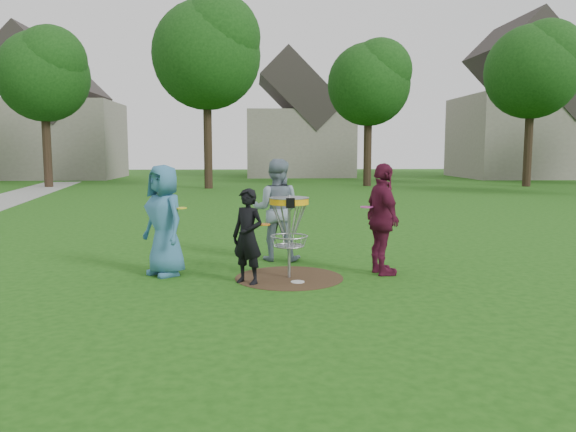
{
  "coord_description": "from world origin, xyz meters",
  "views": [
    {
      "loc": [
        -0.59,
        -9.11,
        2.13
      ],
      "look_at": [
        0.0,
        0.3,
        1.0
      ],
      "focal_mm": 35.0,
      "sensor_mm": 36.0,
      "label": 1
    }
  ],
  "objects": [
    {
      "name": "disc_on_grass",
      "position": [
        0.11,
        -0.34,
        0.01
      ],
      "size": [
        0.22,
        0.22,
        0.02
      ],
      "primitive_type": "cylinder",
      "color": "silver",
      "rests_on": "ground"
    },
    {
      "name": "player_maroon",
      "position": [
        1.59,
        0.17,
        0.95
      ],
      "size": [
        0.66,
        1.18,
        1.89
      ],
      "primitive_type": "imported",
      "rotation": [
        0.0,
        0.0,
        1.75
      ],
      "color": "#59142E",
      "rests_on": "ground"
    },
    {
      "name": "player_blue",
      "position": [
        -2.08,
        0.35,
        0.93
      ],
      "size": [
        1.05,
        1.08,
        1.87
      ],
      "primitive_type": "imported",
      "rotation": [
        0.0,
        0.0,
        -0.84
      ],
      "color": "teal",
      "rests_on": "ground"
    },
    {
      "name": "player_black",
      "position": [
        -0.68,
        -0.34,
        0.76
      ],
      "size": [
        0.66,
        0.62,
        1.52
      ],
      "primitive_type": "imported",
      "rotation": [
        0.0,
        0.0,
        -0.64
      ],
      "color": "black",
      "rests_on": "ground"
    },
    {
      "name": "house_row",
      "position": [
        4.78,
        33.07,
        4.14
      ],
      "size": [
        44.5,
        10.65,
        11.62
      ],
      "color": "gray",
      "rests_on": "ground"
    },
    {
      "name": "dirt_patch",
      "position": [
        0.0,
        0.0,
        0.0
      ],
      "size": [
        1.8,
        1.8,
        0.01
      ],
      "primitive_type": "cylinder",
      "color": "#47331E",
      "rests_on": "ground"
    },
    {
      "name": "tree_row",
      "position": [
        0.44,
        20.67,
        6.21
      ],
      "size": [
        51.2,
        17.42,
        9.9
      ],
      "color": "#38281C",
      "rests_on": "ground"
    },
    {
      "name": "ground",
      "position": [
        0.0,
        0.0,
        0.0
      ],
      "size": [
        100.0,
        100.0,
        0.0
      ],
      "primitive_type": "plane",
      "color": "#19470F",
      "rests_on": "ground"
    },
    {
      "name": "player_grey",
      "position": [
        -0.15,
        1.54,
        0.97
      ],
      "size": [
        1.07,
        0.9,
        1.94
      ],
      "primitive_type": "imported",
      "rotation": [
        0.0,
        0.0,
        2.95
      ],
      "color": "gray",
      "rests_on": "ground"
    },
    {
      "name": "disc_golf_basket",
      "position": [
        0.0,
        -0.0,
        1.02
      ],
      "size": [
        0.66,
        0.67,
        1.38
      ],
      "color": "#9EA0A5",
      "rests_on": "ground"
    },
    {
      "name": "held_discs",
      "position": [
        -0.26,
        0.37,
        1.11
      ],
      "size": [
        3.35,
        1.7,
        0.28
      ],
      "color": "yellow",
      "rests_on": "ground"
    }
  ]
}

